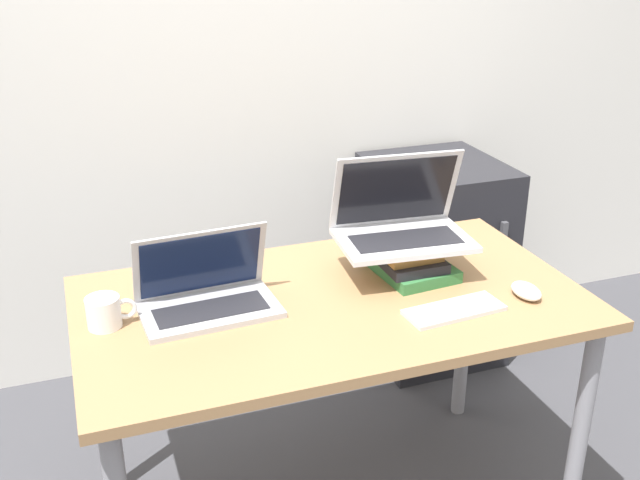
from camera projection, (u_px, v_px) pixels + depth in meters
name	position (u px, v px, depth m)	size (l,w,h in m)	color
wall_back	(231.00, 27.00, 2.77)	(8.00, 0.05, 2.70)	silver
desk	(332.00, 325.00, 2.10)	(1.39, 0.77, 0.76)	#9E754C
laptop_left	(207.00, 294.00, 1.99)	(0.37, 0.24, 0.22)	#B2B2B7
book_stack	(407.00, 258.00, 2.20)	(0.22, 0.27, 0.10)	#33753D
laptop_on_books	(401.00, 223.00, 2.16)	(0.40, 0.29, 0.25)	silver
wireless_keyboard	(454.00, 310.00, 1.99)	(0.28, 0.13, 0.01)	silver
mouse	(526.00, 291.00, 2.07)	(0.07, 0.11, 0.04)	white
mug	(105.00, 312.00, 1.91)	(0.13, 0.09, 0.08)	white
mini_fridge	(432.00, 260.00, 3.11)	(0.50, 0.54, 0.83)	#232328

